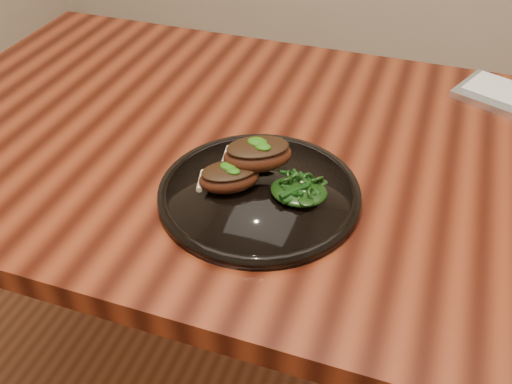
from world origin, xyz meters
TOP-DOWN VIEW (x-y plane):
  - desk at (0.00, 0.00)m, footprint 1.60×0.80m
  - plate at (-0.10, -0.15)m, footprint 0.30×0.30m
  - lamb_chop_front at (-0.14, -0.16)m, footprint 0.11×0.10m
  - lamb_chop_back at (-0.11, -0.12)m, footprint 0.12×0.11m
  - herb_smear at (-0.14, -0.08)m, footprint 0.09×0.06m
  - greens_heap at (-0.04, -0.14)m, footprint 0.08×0.08m

SIDE VIEW (x-z plane):
  - desk at x=0.00m, z-range 0.29..1.04m
  - plate at x=-0.10m, z-range 0.75..0.77m
  - herb_smear at x=-0.14m, z-range 0.77..0.77m
  - greens_heap at x=-0.04m, z-range 0.77..0.80m
  - lamb_chop_front at x=-0.14m, z-range 0.77..0.81m
  - lamb_chop_back at x=-0.11m, z-range 0.79..0.83m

